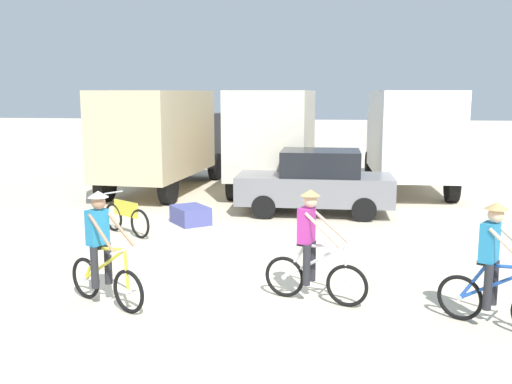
{
  "coord_description": "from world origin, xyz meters",
  "views": [
    {
      "loc": [
        2.0,
        -9.29,
        3.33
      ],
      "look_at": [
        0.53,
        3.43,
        1.1
      ],
      "focal_mm": 40.77,
      "sensor_mm": 36.0,
      "label": 1
    }
  ],
  "objects_px": {
    "box_truck_tan_camper": "(163,135)",
    "cyclist_near_camera": "(495,271)",
    "sedan_parked": "(316,182)",
    "cyclist_cowboy_hat": "(312,250)",
    "box_truck_avon_van": "(409,135)",
    "cyclist_orange_shirt": "(102,253)",
    "box_truck_cream_rv": "(276,135)",
    "supply_crate": "(191,215)",
    "bicycle_spare": "(126,218)"
  },
  "relations": [
    {
      "from": "box_truck_cream_rv",
      "to": "bicycle_spare",
      "type": "relative_size",
      "value": 4.76
    },
    {
      "from": "cyclist_near_camera",
      "to": "supply_crate",
      "type": "xyz_separation_m",
      "value": [
        -5.74,
        5.97,
        -0.62
      ]
    },
    {
      "from": "box_truck_avon_van",
      "to": "supply_crate",
      "type": "relative_size",
      "value": 6.95
    },
    {
      "from": "sedan_parked",
      "to": "supply_crate",
      "type": "xyz_separation_m",
      "value": [
        -3.14,
        -1.57,
        -0.66
      ]
    },
    {
      "from": "box_truck_cream_rv",
      "to": "cyclist_orange_shirt",
      "type": "bearing_deg",
      "value": -98.98
    },
    {
      "from": "cyclist_orange_shirt",
      "to": "supply_crate",
      "type": "height_order",
      "value": "cyclist_orange_shirt"
    },
    {
      "from": "box_truck_tan_camper",
      "to": "box_truck_cream_rv",
      "type": "height_order",
      "value": "same"
    },
    {
      "from": "box_truck_tan_camper",
      "to": "cyclist_near_camera",
      "type": "relative_size",
      "value": 3.82
    },
    {
      "from": "cyclist_orange_shirt",
      "to": "bicycle_spare",
      "type": "height_order",
      "value": "cyclist_orange_shirt"
    },
    {
      "from": "box_truck_avon_van",
      "to": "supply_crate",
      "type": "bearing_deg",
      "value": -135.74
    },
    {
      "from": "supply_crate",
      "to": "box_truck_avon_van",
      "type": "bearing_deg",
      "value": 44.26
    },
    {
      "from": "box_truck_tan_camper",
      "to": "cyclist_orange_shirt",
      "type": "bearing_deg",
      "value": -79.52
    },
    {
      "from": "box_truck_cream_rv",
      "to": "supply_crate",
      "type": "height_order",
      "value": "box_truck_cream_rv"
    },
    {
      "from": "sedan_parked",
      "to": "cyclist_cowboy_hat",
      "type": "bearing_deg",
      "value": -89.76
    },
    {
      "from": "sedan_parked",
      "to": "box_truck_avon_van",
      "type": "bearing_deg",
      "value": 55.69
    },
    {
      "from": "sedan_parked",
      "to": "cyclist_near_camera",
      "type": "xyz_separation_m",
      "value": [
        2.6,
        -7.54,
        -0.04
      ]
    },
    {
      "from": "box_truck_tan_camper",
      "to": "cyclist_orange_shirt",
      "type": "distance_m",
      "value": 10.77
    },
    {
      "from": "box_truck_tan_camper",
      "to": "cyclist_near_camera",
      "type": "distance_m",
      "value": 13.34
    },
    {
      "from": "box_truck_avon_van",
      "to": "cyclist_cowboy_hat",
      "type": "xyz_separation_m",
      "value": [
        -3.01,
        -11.22,
        -1.03
      ]
    },
    {
      "from": "bicycle_spare",
      "to": "cyclist_cowboy_hat",
      "type": "bearing_deg",
      "value": -41.56
    },
    {
      "from": "box_truck_tan_camper",
      "to": "cyclist_orange_shirt",
      "type": "relative_size",
      "value": 3.82
    },
    {
      "from": "cyclist_cowboy_hat",
      "to": "cyclist_near_camera",
      "type": "xyz_separation_m",
      "value": [
        2.57,
        -0.78,
        0.0
      ]
    },
    {
      "from": "box_truck_tan_camper",
      "to": "box_truck_avon_van",
      "type": "xyz_separation_m",
      "value": [
        8.21,
        1.2,
        0.0
      ]
    },
    {
      "from": "cyclist_orange_shirt",
      "to": "supply_crate",
      "type": "xyz_separation_m",
      "value": [
        0.07,
        5.72,
        -0.62
      ]
    },
    {
      "from": "cyclist_near_camera",
      "to": "box_truck_tan_camper",
      "type": "bearing_deg",
      "value": 125.74
    },
    {
      "from": "box_truck_tan_camper",
      "to": "supply_crate",
      "type": "xyz_separation_m",
      "value": [
        2.02,
        -4.82,
        -1.65
      ]
    },
    {
      "from": "supply_crate",
      "to": "box_truck_cream_rv",
      "type": "bearing_deg",
      "value": 72.91
    },
    {
      "from": "box_truck_cream_rv",
      "to": "supply_crate",
      "type": "relative_size",
      "value": 7.03
    },
    {
      "from": "cyclist_cowboy_hat",
      "to": "box_truck_avon_van",
      "type": "bearing_deg",
      "value": 74.96
    },
    {
      "from": "box_truck_avon_van",
      "to": "cyclist_cowboy_hat",
      "type": "height_order",
      "value": "box_truck_avon_van"
    },
    {
      "from": "bicycle_spare",
      "to": "cyclist_near_camera",
      "type": "bearing_deg",
      "value": -33.88
    },
    {
      "from": "box_truck_avon_van",
      "to": "bicycle_spare",
      "type": "bearing_deg",
      "value": -135.47
    },
    {
      "from": "box_truck_cream_rv",
      "to": "supply_crate",
      "type": "xyz_separation_m",
      "value": [
        -1.71,
        -5.56,
        -1.65
      ]
    },
    {
      "from": "box_truck_cream_rv",
      "to": "cyclist_orange_shirt",
      "type": "xyz_separation_m",
      "value": [
        -1.78,
        -11.29,
        -1.03
      ]
    },
    {
      "from": "box_truck_avon_van",
      "to": "cyclist_cowboy_hat",
      "type": "bearing_deg",
      "value": -105.04
    },
    {
      "from": "cyclist_orange_shirt",
      "to": "cyclist_near_camera",
      "type": "relative_size",
      "value": 1.0
    },
    {
      "from": "sedan_parked",
      "to": "box_truck_tan_camper",
      "type": "bearing_deg",
      "value": 147.79
    },
    {
      "from": "sedan_parked",
      "to": "cyclist_cowboy_hat",
      "type": "xyz_separation_m",
      "value": [
        0.03,
        -6.76,
        -0.04
      ]
    },
    {
      "from": "cyclist_orange_shirt",
      "to": "box_truck_cream_rv",
      "type": "bearing_deg",
      "value": 81.02
    },
    {
      "from": "box_truck_tan_camper",
      "to": "cyclist_cowboy_hat",
      "type": "relative_size",
      "value": 3.82
    },
    {
      "from": "cyclist_cowboy_hat",
      "to": "sedan_parked",
      "type": "bearing_deg",
      "value": 90.24
    },
    {
      "from": "sedan_parked",
      "to": "box_truck_cream_rv",
      "type": "bearing_deg",
      "value": 109.72
    },
    {
      "from": "box_truck_avon_van",
      "to": "box_truck_cream_rv",
      "type": "bearing_deg",
      "value": -174.1
    },
    {
      "from": "supply_crate",
      "to": "sedan_parked",
      "type": "bearing_deg",
      "value": 26.53
    },
    {
      "from": "box_truck_cream_rv",
      "to": "cyclist_cowboy_hat",
      "type": "xyz_separation_m",
      "value": [
        1.46,
        -10.76,
        -1.03
      ]
    },
    {
      "from": "box_truck_tan_camper",
      "to": "supply_crate",
      "type": "height_order",
      "value": "box_truck_tan_camper"
    },
    {
      "from": "cyclist_orange_shirt",
      "to": "cyclist_near_camera",
      "type": "xyz_separation_m",
      "value": [
        5.82,
        -0.25,
        0.0
      ]
    },
    {
      "from": "cyclist_orange_shirt",
      "to": "supply_crate",
      "type": "relative_size",
      "value": 1.87
    },
    {
      "from": "box_truck_cream_rv",
      "to": "cyclist_cowboy_hat",
      "type": "height_order",
      "value": "box_truck_cream_rv"
    },
    {
      "from": "cyclist_near_camera",
      "to": "bicycle_spare",
      "type": "distance_m",
      "value": 8.43
    }
  ]
}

